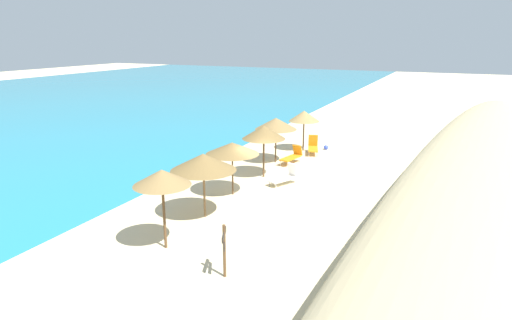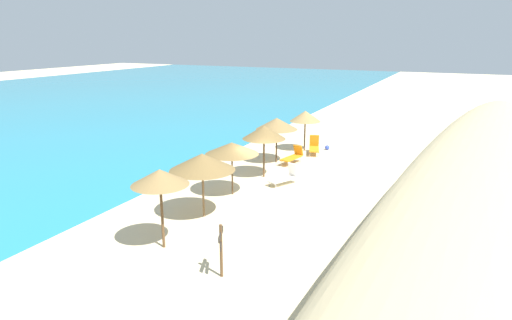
# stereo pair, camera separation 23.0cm
# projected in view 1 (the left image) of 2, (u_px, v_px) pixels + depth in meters

# --- Properties ---
(ground_plane) EXTENTS (160.00, 160.00, 0.00)m
(ground_plane) POSITION_uv_depth(u_px,v_px,m) (272.00, 194.00, 20.57)
(ground_plane) COLOR beige
(dune_ridge) EXTENTS (55.01, 10.35, 2.37)m
(dune_ridge) POSITION_uv_depth(u_px,v_px,m) (479.00, 187.00, 17.90)
(dune_ridge) COLOR #C9B586
(dune_ridge) RESTS_ON ground_plane
(beach_umbrella_0) EXTENTS (1.95, 1.95, 2.82)m
(beach_umbrella_0) POSITION_uv_depth(u_px,v_px,m) (162.00, 178.00, 14.70)
(beach_umbrella_0) COLOR brown
(beach_umbrella_0) RESTS_ON ground_plane
(beach_umbrella_1) EXTENTS (2.62, 2.62, 2.64)m
(beach_umbrella_1) POSITION_uv_depth(u_px,v_px,m) (203.00, 162.00, 17.40)
(beach_umbrella_1) COLOR brown
(beach_umbrella_1) RESTS_ON ground_plane
(beach_umbrella_2) EXTENTS (2.43, 2.43, 2.47)m
(beach_umbrella_2) POSITION_uv_depth(u_px,v_px,m) (232.00, 148.00, 19.98)
(beach_umbrella_2) COLOR brown
(beach_umbrella_2) RESTS_ON ground_plane
(beach_umbrella_3) EXTENTS (2.21, 2.21, 2.71)m
(beach_umbrella_3) POSITION_uv_depth(u_px,v_px,m) (264.00, 132.00, 22.53)
(beach_umbrella_3) COLOR brown
(beach_umbrella_3) RESTS_ON ground_plane
(beach_umbrella_4) EXTENTS (2.37, 2.37, 2.61)m
(beach_umbrella_4) POSITION_uv_depth(u_px,v_px,m) (276.00, 124.00, 25.24)
(beach_umbrella_4) COLOR brown
(beach_umbrella_4) RESTS_ON ground_plane
(beach_umbrella_5) EXTENTS (1.92, 1.92, 2.57)m
(beach_umbrella_5) POSITION_uv_depth(u_px,v_px,m) (304.00, 116.00, 27.91)
(beach_umbrella_5) COLOR brown
(beach_umbrella_5) RESTS_ON ground_plane
(lounge_chair_0) EXTENTS (1.64, 1.04, 1.10)m
(lounge_chair_0) POSITION_uv_depth(u_px,v_px,m) (313.00, 146.00, 27.65)
(lounge_chair_0) COLOR orange
(lounge_chair_0) RESTS_ON ground_plane
(lounge_chair_1) EXTENTS (1.64, 1.21, 0.98)m
(lounge_chair_1) POSITION_uv_depth(u_px,v_px,m) (285.00, 177.00, 21.94)
(lounge_chair_1) COLOR white
(lounge_chair_1) RESTS_ON ground_plane
(lounge_chair_2) EXTENTS (1.76, 0.88, 0.97)m
(lounge_chair_2) POSITION_uv_depth(u_px,v_px,m) (292.00, 156.00, 25.51)
(lounge_chair_2) COLOR orange
(lounge_chair_2) RESTS_ON ground_plane
(wooden_signpost) EXTENTS (0.79, 0.38, 1.70)m
(wooden_signpost) POSITION_uv_depth(u_px,v_px,m) (224.00, 246.00, 13.25)
(wooden_signpost) COLOR brown
(wooden_signpost) RESTS_ON ground_plane
(beach_ball) EXTENTS (0.29, 0.29, 0.29)m
(beach_ball) POSITION_uv_depth(u_px,v_px,m) (326.00, 147.00, 28.68)
(beach_ball) COLOR blue
(beach_ball) RESTS_ON ground_plane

